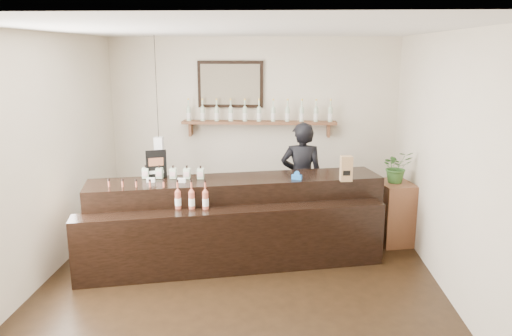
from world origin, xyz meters
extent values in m
plane|color=black|center=(0.00, 0.00, 0.00)|extent=(5.00, 5.00, 0.00)
plane|color=beige|center=(0.00, 2.50, 1.40)|extent=(4.50, 0.00, 4.50)
plane|color=beige|center=(0.00, -2.50, 1.40)|extent=(4.50, 0.00, 4.50)
plane|color=beige|center=(-2.25, 0.00, 1.40)|extent=(0.00, 5.00, 5.00)
plane|color=beige|center=(2.25, 0.00, 1.40)|extent=(0.00, 5.00, 5.00)
plane|color=white|center=(0.00, 0.00, 2.80)|extent=(5.00, 5.00, 0.00)
cube|color=brown|center=(0.10, 2.37, 1.50)|extent=(2.40, 0.25, 0.04)
cube|color=brown|center=(-0.98, 2.40, 1.38)|extent=(0.04, 0.20, 0.20)
cube|color=brown|center=(1.18, 2.40, 1.38)|extent=(0.04, 0.20, 0.20)
cube|color=black|center=(-0.35, 2.47, 2.08)|extent=(1.02, 0.04, 0.72)
cube|color=#41392A|center=(-0.35, 2.44, 2.08)|extent=(0.92, 0.01, 0.62)
cube|color=white|center=(-1.30, 1.60, 1.25)|extent=(0.12, 0.12, 0.28)
cylinder|color=black|center=(-1.30, 1.60, 2.09)|extent=(0.01, 0.01, 1.41)
cylinder|color=beige|center=(-1.00, 2.37, 1.62)|extent=(0.07, 0.07, 0.20)
cone|color=beige|center=(-1.00, 2.37, 1.75)|extent=(0.07, 0.07, 0.05)
cylinder|color=beige|center=(-1.00, 2.37, 1.81)|extent=(0.02, 0.02, 0.07)
cylinder|color=gold|center=(-1.00, 2.37, 1.86)|extent=(0.03, 0.03, 0.02)
cylinder|color=white|center=(-1.00, 2.37, 1.60)|extent=(0.07, 0.07, 0.09)
cylinder|color=beige|center=(-0.78, 2.37, 1.62)|extent=(0.07, 0.07, 0.20)
cone|color=beige|center=(-0.78, 2.37, 1.75)|extent=(0.07, 0.07, 0.05)
cylinder|color=beige|center=(-0.78, 2.37, 1.81)|extent=(0.02, 0.02, 0.07)
cylinder|color=gold|center=(-0.78, 2.37, 1.86)|extent=(0.03, 0.03, 0.02)
cylinder|color=white|center=(-0.78, 2.37, 1.60)|extent=(0.07, 0.07, 0.09)
cylinder|color=beige|center=(-0.56, 2.37, 1.62)|extent=(0.07, 0.07, 0.20)
cone|color=beige|center=(-0.56, 2.37, 1.75)|extent=(0.07, 0.07, 0.05)
cylinder|color=beige|center=(-0.56, 2.37, 1.81)|extent=(0.02, 0.02, 0.07)
cylinder|color=gold|center=(-0.56, 2.37, 1.86)|extent=(0.03, 0.03, 0.02)
cylinder|color=white|center=(-0.56, 2.37, 1.60)|extent=(0.07, 0.07, 0.09)
cylinder|color=beige|center=(-0.34, 2.37, 1.62)|extent=(0.07, 0.07, 0.20)
cone|color=beige|center=(-0.34, 2.37, 1.75)|extent=(0.07, 0.07, 0.05)
cylinder|color=beige|center=(-0.34, 2.37, 1.81)|extent=(0.02, 0.02, 0.07)
cylinder|color=gold|center=(-0.34, 2.37, 1.86)|extent=(0.03, 0.03, 0.02)
cylinder|color=white|center=(-0.34, 2.37, 1.60)|extent=(0.07, 0.07, 0.09)
cylinder|color=beige|center=(-0.12, 2.37, 1.62)|extent=(0.07, 0.07, 0.20)
cone|color=beige|center=(-0.12, 2.37, 1.75)|extent=(0.07, 0.07, 0.05)
cylinder|color=beige|center=(-0.12, 2.37, 1.81)|extent=(0.02, 0.02, 0.07)
cylinder|color=gold|center=(-0.12, 2.37, 1.86)|extent=(0.03, 0.03, 0.02)
cylinder|color=white|center=(-0.12, 2.37, 1.60)|extent=(0.07, 0.07, 0.09)
cylinder|color=beige|center=(0.10, 2.37, 1.62)|extent=(0.07, 0.07, 0.20)
cone|color=beige|center=(0.10, 2.37, 1.75)|extent=(0.07, 0.07, 0.05)
cylinder|color=beige|center=(0.10, 2.37, 1.81)|extent=(0.02, 0.02, 0.07)
cylinder|color=gold|center=(0.10, 2.37, 1.86)|extent=(0.03, 0.03, 0.02)
cylinder|color=white|center=(0.10, 2.37, 1.60)|extent=(0.07, 0.07, 0.09)
cylinder|color=beige|center=(0.32, 2.37, 1.62)|extent=(0.07, 0.07, 0.20)
cone|color=beige|center=(0.32, 2.37, 1.75)|extent=(0.07, 0.07, 0.05)
cylinder|color=beige|center=(0.32, 2.37, 1.81)|extent=(0.02, 0.02, 0.07)
cylinder|color=gold|center=(0.32, 2.37, 1.86)|extent=(0.03, 0.03, 0.02)
cylinder|color=white|center=(0.32, 2.37, 1.60)|extent=(0.07, 0.07, 0.09)
cylinder|color=beige|center=(0.54, 2.37, 1.62)|extent=(0.07, 0.07, 0.20)
cone|color=beige|center=(0.54, 2.37, 1.75)|extent=(0.07, 0.07, 0.05)
cylinder|color=beige|center=(0.54, 2.37, 1.81)|extent=(0.02, 0.02, 0.07)
cylinder|color=gold|center=(0.54, 2.37, 1.86)|extent=(0.03, 0.03, 0.02)
cylinder|color=white|center=(0.54, 2.37, 1.60)|extent=(0.07, 0.07, 0.09)
cylinder|color=beige|center=(0.76, 2.37, 1.62)|extent=(0.07, 0.07, 0.20)
cone|color=beige|center=(0.76, 2.37, 1.75)|extent=(0.07, 0.07, 0.05)
cylinder|color=beige|center=(0.76, 2.37, 1.81)|extent=(0.02, 0.02, 0.07)
cylinder|color=gold|center=(0.76, 2.37, 1.86)|extent=(0.03, 0.03, 0.02)
cylinder|color=white|center=(0.76, 2.37, 1.60)|extent=(0.07, 0.07, 0.09)
cylinder|color=beige|center=(0.98, 2.37, 1.62)|extent=(0.07, 0.07, 0.20)
cone|color=beige|center=(0.98, 2.37, 1.75)|extent=(0.07, 0.07, 0.05)
cylinder|color=beige|center=(0.98, 2.37, 1.81)|extent=(0.02, 0.02, 0.07)
cylinder|color=gold|center=(0.98, 2.37, 1.86)|extent=(0.03, 0.03, 0.02)
cylinder|color=white|center=(0.98, 2.37, 1.60)|extent=(0.07, 0.07, 0.09)
cylinder|color=beige|center=(1.20, 2.37, 1.62)|extent=(0.07, 0.07, 0.20)
cone|color=beige|center=(1.20, 2.37, 1.75)|extent=(0.07, 0.07, 0.05)
cylinder|color=beige|center=(1.20, 2.37, 1.81)|extent=(0.02, 0.02, 0.07)
cylinder|color=gold|center=(1.20, 2.37, 1.86)|extent=(0.03, 0.03, 0.02)
cylinder|color=white|center=(1.20, 2.37, 1.60)|extent=(0.07, 0.07, 0.09)
cube|color=black|center=(-0.11, 0.70, 0.51)|extent=(3.72, 1.49, 1.03)
cube|color=black|center=(-0.11, 0.21, 0.39)|extent=(3.65, 1.18, 0.78)
cube|color=white|center=(-1.14, 0.46, 1.05)|extent=(0.10, 0.04, 0.05)
cube|color=white|center=(-0.76, 0.46, 1.05)|extent=(0.10, 0.04, 0.05)
cube|color=#D2CB80|center=(-1.82, 0.21, 0.84)|extent=(0.12, 0.12, 0.12)
cube|color=#D2CB80|center=(-1.82, 0.21, 0.96)|extent=(0.12, 0.12, 0.12)
cube|color=beige|center=(-1.24, 0.65, 1.10)|extent=(0.08, 0.08, 0.13)
cube|color=beige|center=(-1.24, 0.60, 1.10)|extent=(0.07, 0.00, 0.06)
cylinder|color=black|center=(-1.24, 0.65, 1.18)|extent=(0.02, 0.02, 0.03)
cube|color=beige|center=(-1.07, 0.65, 1.10)|extent=(0.08, 0.08, 0.13)
cube|color=beige|center=(-1.07, 0.60, 1.10)|extent=(0.07, 0.00, 0.06)
cylinder|color=black|center=(-1.07, 0.65, 1.18)|extent=(0.02, 0.02, 0.03)
cube|color=beige|center=(-0.90, 0.65, 1.10)|extent=(0.08, 0.08, 0.13)
cube|color=beige|center=(-0.90, 0.60, 1.10)|extent=(0.07, 0.00, 0.06)
cylinder|color=black|center=(-0.90, 0.65, 1.18)|extent=(0.02, 0.02, 0.03)
cube|color=beige|center=(-0.73, 0.65, 1.10)|extent=(0.08, 0.08, 0.13)
cube|color=beige|center=(-0.73, 0.60, 1.10)|extent=(0.07, 0.00, 0.06)
cylinder|color=black|center=(-0.73, 0.65, 1.18)|extent=(0.02, 0.02, 0.03)
cube|color=beige|center=(-0.55, 0.65, 1.10)|extent=(0.08, 0.08, 0.13)
cube|color=beige|center=(-0.55, 0.60, 1.10)|extent=(0.07, 0.00, 0.06)
cylinder|color=black|center=(-0.55, 0.65, 1.18)|extent=(0.02, 0.02, 0.03)
cylinder|color=#B0523B|center=(-1.57, 0.21, 0.88)|extent=(0.07, 0.07, 0.20)
cone|color=#B0523B|center=(-1.57, 0.21, 1.01)|extent=(0.07, 0.07, 0.05)
cylinder|color=#B0523B|center=(-1.57, 0.21, 1.07)|extent=(0.02, 0.02, 0.07)
cylinder|color=black|center=(-1.57, 0.21, 1.11)|extent=(0.03, 0.03, 0.02)
cylinder|color=white|center=(-1.57, 0.21, 0.86)|extent=(0.07, 0.07, 0.09)
cylinder|color=#B0523B|center=(-1.41, 0.21, 0.88)|extent=(0.07, 0.07, 0.20)
cone|color=#B0523B|center=(-1.41, 0.21, 1.01)|extent=(0.07, 0.07, 0.05)
cylinder|color=#B0523B|center=(-1.41, 0.21, 1.07)|extent=(0.02, 0.02, 0.07)
cylinder|color=black|center=(-1.41, 0.21, 1.11)|extent=(0.03, 0.03, 0.02)
cylinder|color=white|center=(-1.41, 0.21, 0.86)|extent=(0.07, 0.07, 0.09)
cylinder|color=#B0523B|center=(-1.24, 0.21, 0.88)|extent=(0.07, 0.07, 0.20)
cone|color=#B0523B|center=(-1.24, 0.21, 1.01)|extent=(0.07, 0.07, 0.05)
cylinder|color=#B0523B|center=(-1.24, 0.21, 1.07)|extent=(0.02, 0.02, 0.07)
cylinder|color=black|center=(-1.24, 0.21, 1.11)|extent=(0.03, 0.03, 0.02)
cylinder|color=white|center=(-1.24, 0.21, 0.86)|extent=(0.07, 0.07, 0.09)
cylinder|color=#B0523B|center=(-1.08, 0.21, 0.88)|extent=(0.07, 0.07, 0.20)
cone|color=#B0523B|center=(-1.08, 0.21, 1.01)|extent=(0.07, 0.07, 0.05)
cylinder|color=#B0523B|center=(-1.08, 0.21, 1.07)|extent=(0.02, 0.02, 0.07)
cylinder|color=black|center=(-1.08, 0.21, 1.11)|extent=(0.03, 0.03, 0.02)
cylinder|color=white|center=(-1.08, 0.21, 0.86)|extent=(0.07, 0.07, 0.09)
cylinder|color=#B0523B|center=(-0.92, 0.21, 0.88)|extent=(0.07, 0.07, 0.20)
cone|color=#B0523B|center=(-0.92, 0.21, 1.01)|extent=(0.07, 0.07, 0.05)
cylinder|color=#B0523B|center=(-0.92, 0.21, 1.07)|extent=(0.02, 0.02, 0.07)
cylinder|color=black|center=(-0.92, 0.21, 1.11)|extent=(0.03, 0.03, 0.02)
cylinder|color=white|center=(-0.92, 0.21, 0.86)|extent=(0.07, 0.07, 0.09)
cylinder|color=#B0523B|center=(-0.76, 0.21, 0.88)|extent=(0.07, 0.07, 0.20)
cone|color=#B0523B|center=(-0.76, 0.21, 1.01)|extent=(0.07, 0.07, 0.05)
cylinder|color=#B0523B|center=(-0.76, 0.21, 1.07)|extent=(0.02, 0.02, 0.07)
cylinder|color=black|center=(-0.76, 0.21, 1.11)|extent=(0.03, 0.03, 0.02)
cylinder|color=white|center=(-0.76, 0.21, 0.86)|extent=(0.07, 0.07, 0.09)
cylinder|color=#B0523B|center=(-0.60, 0.21, 0.88)|extent=(0.07, 0.07, 0.20)
cone|color=#B0523B|center=(-0.60, 0.21, 1.01)|extent=(0.07, 0.07, 0.05)
cylinder|color=#B0523B|center=(-0.60, 0.21, 1.07)|extent=(0.02, 0.02, 0.07)
cylinder|color=black|center=(-0.60, 0.21, 1.11)|extent=(0.03, 0.03, 0.02)
cylinder|color=white|center=(-0.60, 0.21, 0.86)|extent=(0.07, 0.07, 0.09)
cylinder|color=#B0523B|center=(-0.43, 0.21, 0.88)|extent=(0.07, 0.07, 0.20)
cone|color=#B0523B|center=(-0.43, 0.21, 1.01)|extent=(0.07, 0.07, 0.05)
cylinder|color=#B0523B|center=(-0.43, 0.21, 1.07)|extent=(0.02, 0.02, 0.07)
cylinder|color=black|center=(-0.43, 0.21, 1.11)|extent=(0.03, 0.03, 0.02)
cylinder|color=white|center=(-0.43, 0.21, 0.86)|extent=(0.07, 0.07, 0.09)
cube|color=black|center=(-1.11, 0.68, 1.20)|extent=(0.24, 0.11, 0.36)
cube|color=#965636|center=(-1.11, 0.67, 1.24)|extent=(0.17, 0.07, 0.10)
cube|color=white|center=(-1.11, 0.67, 1.10)|extent=(0.17, 0.07, 0.04)
cube|color=olive|center=(1.25, 0.65, 1.18)|extent=(0.15, 0.12, 0.31)
cube|color=black|center=(1.25, 0.59, 1.14)|extent=(0.09, 0.01, 0.06)
cube|color=blue|center=(0.64, 0.69, 1.06)|extent=(0.13, 0.08, 0.06)
cylinder|color=blue|center=(0.64, 0.69, 1.10)|extent=(0.07, 0.05, 0.07)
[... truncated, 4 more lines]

